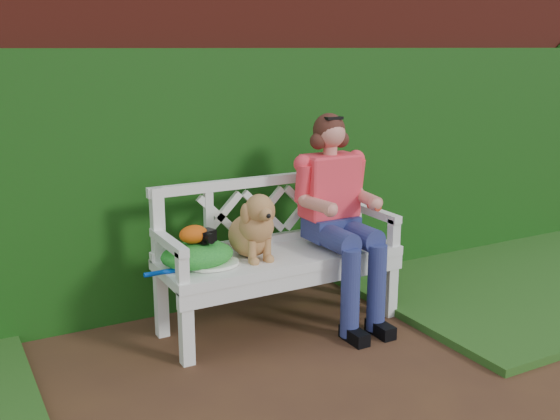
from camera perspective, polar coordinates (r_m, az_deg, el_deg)
brick_wall at (r=4.47m, az=-9.46°, el=6.02°), size 10.00×0.30×2.20m
ivy_hedge at (r=4.31m, az=-8.35°, el=2.39°), size 10.00×0.18×1.70m
grass_right at (r=5.28m, az=20.66°, el=-5.51°), size 2.60×2.00×0.05m
garden_bench at (r=4.11m, az=0.00°, el=-6.92°), size 1.64×0.78×0.48m
seated_woman at (r=4.15m, az=4.60°, el=-1.18°), size 0.54×0.71×1.24m
dog at (r=3.89m, az=-2.45°, el=-1.23°), size 0.32×0.41×0.41m
tennis_racket at (r=3.79m, az=-6.24°, el=-4.74°), size 0.64×0.46×0.03m
green_bag at (r=3.79m, az=-7.21°, el=-3.84°), size 0.44×0.35×0.15m
camera_item at (r=3.76m, az=-6.50°, el=-2.25°), size 0.12×0.11×0.07m
baseball_glove at (r=3.73m, az=-7.54°, el=-2.11°), size 0.19×0.16×0.10m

